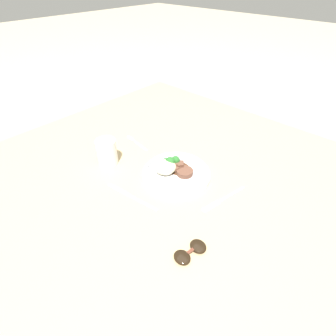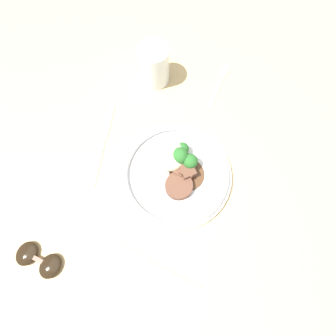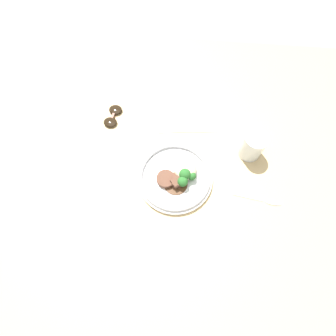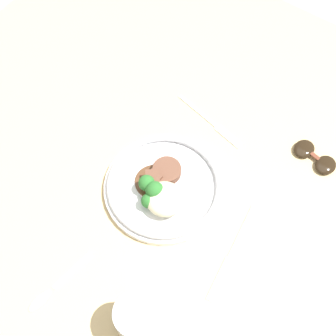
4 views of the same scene
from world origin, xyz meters
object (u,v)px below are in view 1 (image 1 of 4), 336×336
at_px(fork, 220,201).
at_px(sunglasses, 190,252).
at_px(plate, 175,171).
at_px(knife, 130,196).
at_px(juice_glass, 107,153).
at_px(spoon, 133,140).

height_order(fork, sunglasses, sunglasses).
relative_size(plate, sunglasses, 2.34).
relative_size(knife, sunglasses, 2.01).
bearing_deg(juice_glass, fork, -164.99).
bearing_deg(spoon, sunglasses, 161.47).
relative_size(knife, spoon, 1.40).
xyz_separation_m(plate, fork, (-0.20, 0.00, -0.02)).
height_order(knife, sunglasses, sunglasses).
bearing_deg(spoon, plate, 178.12).
height_order(juice_glass, sunglasses, juice_glass).
relative_size(plate, juice_glass, 2.51).
bearing_deg(sunglasses, knife, 3.23).
bearing_deg(fork, spoon, -85.12).
height_order(spoon, sunglasses, sunglasses).
relative_size(fork, sunglasses, 1.77).
relative_size(fork, spoon, 1.23).
xyz_separation_m(fork, spoon, (0.49, -0.05, 0.00)).
bearing_deg(juice_glass, plate, -153.58).
relative_size(spoon, sunglasses, 1.44).
relative_size(fork, knife, 0.88).
bearing_deg(spoon, fork, -178.13).
bearing_deg(spoon, knife, 145.29).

